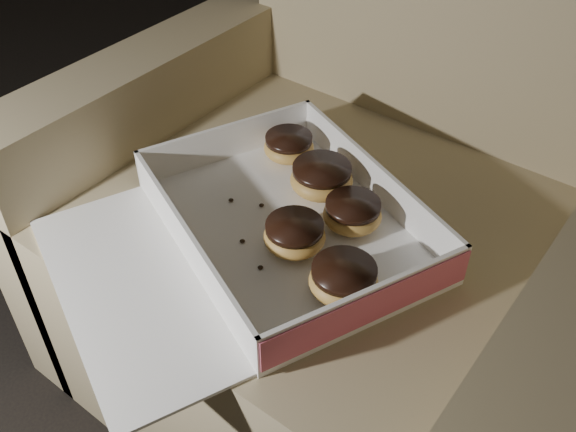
% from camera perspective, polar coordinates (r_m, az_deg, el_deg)
% --- Properties ---
extents(armchair, '(0.81, 0.69, 0.85)m').
position_cam_1_polar(armchair, '(1.01, 5.23, -2.25)').
color(armchair, '#9E8865').
rests_on(armchair, floor).
extents(bakery_box, '(0.52, 0.55, 0.06)m').
position_cam_1_polar(bakery_box, '(0.83, -2.29, -1.77)').
color(bakery_box, white).
rests_on(bakery_box, armchair).
extents(donut_a, '(0.08, 0.08, 0.04)m').
position_cam_1_polar(donut_a, '(0.81, 0.59, -1.68)').
color(donut_a, gold).
rests_on(donut_a, bakery_box).
extents(donut_b, '(0.08, 0.08, 0.04)m').
position_cam_1_polar(donut_b, '(0.75, 4.96, -5.63)').
color(donut_b, gold).
rests_on(donut_b, bakery_box).
extents(donut_c, '(0.08, 0.08, 0.04)m').
position_cam_1_polar(donut_c, '(0.96, 0.07, 6.24)').
color(donut_c, gold).
rests_on(donut_c, bakery_box).
extents(donut_d, '(0.08, 0.08, 0.04)m').
position_cam_1_polar(donut_d, '(0.84, 5.75, 0.25)').
color(donut_d, gold).
rests_on(donut_d, bakery_box).
extents(donut_e, '(0.09, 0.09, 0.04)m').
position_cam_1_polar(donut_e, '(0.90, 3.01, 3.38)').
color(donut_e, gold).
rests_on(donut_e, bakery_box).
extents(crumb_a, '(0.01, 0.01, 0.00)m').
position_cam_1_polar(crumb_a, '(0.83, -4.08, -2.24)').
color(crumb_a, black).
rests_on(crumb_a, bakery_box).
extents(crumb_b, '(0.01, 0.01, 0.00)m').
position_cam_1_polar(crumb_b, '(0.79, -2.47, -4.59)').
color(crumb_b, black).
rests_on(crumb_b, bakery_box).
extents(crumb_c, '(0.01, 0.01, 0.00)m').
position_cam_1_polar(crumb_c, '(0.89, -5.09, 1.42)').
color(crumb_c, black).
rests_on(crumb_c, bakery_box).
extents(crumb_d, '(0.01, 0.01, 0.00)m').
position_cam_1_polar(crumb_d, '(0.88, -2.37, 0.97)').
color(crumb_d, black).
rests_on(crumb_d, bakery_box).
extents(crumb_e, '(0.01, 0.01, 0.00)m').
position_cam_1_polar(crumb_e, '(0.75, -4.44, -8.26)').
color(crumb_e, black).
rests_on(crumb_e, bakery_box).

